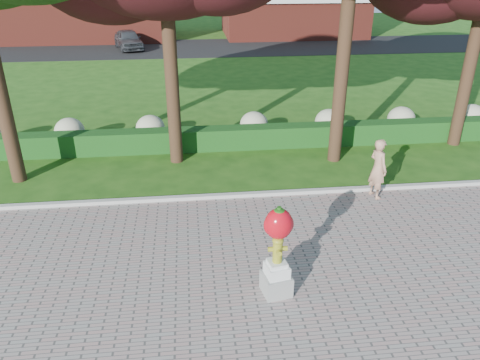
{
  "coord_description": "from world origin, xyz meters",
  "views": [
    {
      "loc": [
        -1.46,
        -9.21,
        6.52
      ],
      "look_at": [
        -0.33,
        1.0,
        1.56
      ],
      "focal_mm": 35.0,
      "sensor_mm": 36.0,
      "label": 1
    }
  ],
  "objects": [
    {
      "name": "woman",
      "position": [
        3.87,
        2.6,
        0.94
      ],
      "size": [
        0.6,
        0.75,
        1.8
      ],
      "primitive_type": "imported",
      "rotation": [
        0.0,
        0.0,
        1.87
      ],
      "color": "tan",
      "rests_on": "walkway"
    },
    {
      "name": "curb",
      "position": [
        0.0,
        3.0,
        0.07
      ],
      "size": [
        40.0,
        0.18,
        0.15
      ],
      "primitive_type": "cube",
      "color": "#ADADA5",
      "rests_on": "ground"
    },
    {
      "name": "lawn_hedge",
      "position": [
        0.0,
        7.0,
        0.4
      ],
      "size": [
        24.0,
        0.7,
        0.8
      ],
      "primitive_type": "cube",
      "color": "#123F12",
      "rests_on": "ground"
    },
    {
      "name": "hydrangea_row",
      "position": [
        0.57,
        8.0,
        0.55
      ],
      "size": [
        20.1,
        1.1,
        0.99
      ],
      "color": "tan",
      "rests_on": "ground"
    },
    {
      "name": "ground",
      "position": [
        0.0,
        0.0,
        0.0
      ],
      "size": [
        100.0,
        100.0,
        0.0
      ],
      "primitive_type": "plane",
      "color": "#1D4812",
      "rests_on": "ground"
    },
    {
      "name": "parked_car",
      "position": [
        -5.85,
        28.01,
        0.74
      ],
      "size": [
        2.83,
        4.53,
        1.44
      ],
      "primitive_type": "imported",
      "rotation": [
        0.0,
        0.0,
        0.29
      ],
      "color": "#3C3F43",
      "rests_on": "street"
    },
    {
      "name": "hydrant_sculpture",
      "position": [
        0.17,
        -1.42,
        1.14
      ],
      "size": [
        0.66,
        0.66,
        2.07
      ],
      "rotation": [
        0.0,
        0.0,
        0.19
      ],
      "color": "gray",
      "rests_on": "walkway"
    },
    {
      "name": "street",
      "position": [
        0.0,
        28.0,
        0.01
      ],
      "size": [
        50.0,
        8.0,
        0.02
      ],
      "primitive_type": "cube",
      "color": "black",
      "rests_on": "ground"
    }
  ]
}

